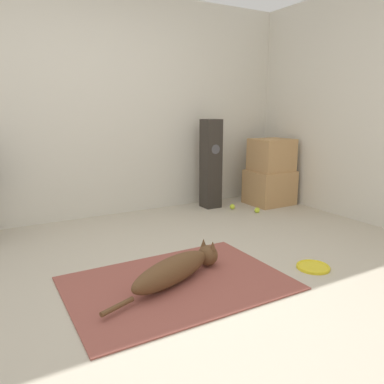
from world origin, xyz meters
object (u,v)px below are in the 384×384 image
(cardboard_box_lower, at_px, (269,187))
(floor_speaker, at_px, (211,164))
(dog, at_px, (178,268))
(cardboard_box_upper, at_px, (272,155))
(frisbee, at_px, (313,267))
(tennis_ball_near_speaker, at_px, (232,207))
(tennis_ball_by_boxes, at_px, (257,210))

(cardboard_box_lower, distance_m, floor_speaker, 0.88)
(dog, relative_size, cardboard_box_lower, 1.93)
(cardboard_box_upper, height_order, floor_speaker, floor_speaker)
(dog, distance_m, cardboard_box_upper, 2.70)
(dog, relative_size, floor_speaker, 0.95)
(frisbee, relative_size, cardboard_box_lower, 0.47)
(cardboard_box_lower, bearing_deg, floor_speaker, 162.45)
(dog, bearing_deg, frisbee, -16.53)
(dog, xyz_separation_m, cardboard_box_upper, (2.18, 1.49, 0.55))
(floor_speaker, distance_m, tennis_ball_near_speaker, 0.61)
(tennis_ball_near_speaker, bearing_deg, cardboard_box_lower, -0.53)
(cardboard_box_lower, distance_m, tennis_ball_by_boxes, 0.56)
(frisbee, distance_m, cardboard_box_lower, 2.14)
(frisbee, bearing_deg, tennis_ball_near_speaker, 74.19)
(floor_speaker, bearing_deg, tennis_ball_near_speaker, -53.53)
(cardboard_box_upper, bearing_deg, tennis_ball_by_boxes, -147.64)
(frisbee, bearing_deg, cardboard_box_upper, 58.10)
(frisbee, bearing_deg, dog, 163.47)
(cardboard_box_lower, xyz_separation_m, floor_speaker, (-0.78, 0.25, 0.34))
(cardboard_box_lower, height_order, tennis_ball_near_speaker, cardboard_box_lower)
(cardboard_box_lower, distance_m, tennis_ball_near_speaker, 0.63)
(cardboard_box_lower, height_order, floor_speaker, floor_speaker)
(frisbee, distance_m, floor_speaker, 2.15)
(tennis_ball_by_boxes, bearing_deg, dog, -145.12)
(cardboard_box_lower, bearing_deg, frisbee, -121.66)
(frisbee, height_order, tennis_ball_near_speaker, tennis_ball_near_speaker)
(tennis_ball_by_boxes, bearing_deg, floor_speaker, 122.53)
(frisbee, distance_m, tennis_ball_near_speaker, 1.89)
(tennis_ball_by_boxes, xyz_separation_m, tennis_ball_near_speaker, (-0.16, 0.29, 0.00))
(dog, distance_m, tennis_ball_by_boxes, 2.11)
(dog, height_order, floor_speaker, floor_speaker)
(frisbee, distance_m, tennis_ball_by_boxes, 1.66)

